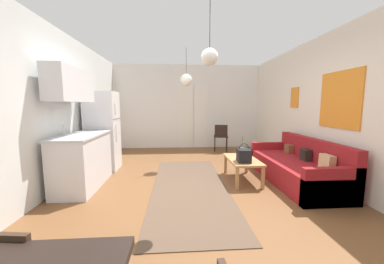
# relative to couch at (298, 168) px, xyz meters

# --- Properties ---
(ground_plane) EXTENTS (5.27, 8.14, 0.10)m
(ground_plane) POSITION_rel_couch_xyz_m (-1.87, -0.37, -0.31)
(ground_plane) COLOR brown
(wall_back) EXTENTS (4.87, 0.13, 2.70)m
(wall_back) POSITION_rel_couch_xyz_m (-1.87, 3.45, 1.08)
(wall_back) COLOR white
(wall_back) RESTS_ON ground_plane
(wall_right) EXTENTS (0.12, 7.74, 2.70)m
(wall_right) POSITION_rel_couch_xyz_m (0.51, -0.37, 1.09)
(wall_right) COLOR silver
(wall_right) RESTS_ON ground_plane
(wall_left) EXTENTS (0.12, 7.74, 2.70)m
(wall_left) POSITION_rel_couch_xyz_m (-4.26, -0.37, 1.09)
(wall_left) COLOR silver
(wall_left) RESTS_ON ground_plane
(area_rug) EXTENTS (1.25, 3.34, 0.01)m
(area_rug) POSITION_rel_couch_xyz_m (-2.01, -0.14, -0.25)
(area_rug) COLOR brown
(area_rug) RESTS_ON ground_plane
(couch) EXTENTS (0.87, 2.12, 0.80)m
(couch) POSITION_rel_couch_xyz_m (0.00, 0.00, 0.00)
(couch) COLOR maroon
(couch) RESTS_ON ground_plane
(coffee_table) EXTENTS (0.52, 0.96, 0.41)m
(coffee_table) POSITION_rel_couch_xyz_m (-1.00, 0.15, 0.10)
(coffee_table) COLOR #B27F4C
(coffee_table) RESTS_ON ground_plane
(bamboo_vase) EXTENTS (0.10, 0.10, 0.41)m
(bamboo_vase) POSITION_rel_couch_xyz_m (-0.97, 0.28, 0.25)
(bamboo_vase) COLOR #47704C
(bamboo_vase) RESTS_ON coffee_table
(handbag) EXTENTS (0.24, 0.28, 0.33)m
(handbag) POSITION_rel_couch_xyz_m (-1.05, -0.07, 0.27)
(handbag) COLOR black
(handbag) RESTS_ON coffee_table
(refrigerator) EXTENTS (0.64, 0.59, 1.70)m
(refrigerator) POSITION_rel_couch_xyz_m (-3.83, 1.06, 0.59)
(refrigerator) COLOR white
(refrigerator) RESTS_ON ground_plane
(kitchen_counter) EXTENTS (0.60, 1.31, 2.02)m
(kitchen_counter) POSITION_rel_couch_xyz_m (-3.87, 0.02, 0.50)
(kitchen_counter) COLOR silver
(kitchen_counter) RESTS_ON ground_plane
(accent_chair) EXTENTS (0.49, 0.47, 0.82)m
(accent_chair) POSITION_rel_couch_xyz_m (-0.89, 2.72, 0.23)
(accent_chair) COLOR black
(accent_chair) RESTS_ON ground_plane
(pendant_lamp_near) EXTENTS (0.21, 0.21, 0.80)m
(pendant_lamp_near) POSITION_rel_couch_xyz_m (-1.82, -1.01, 1.75)
(pendant_lamp_near) COLOR black
(pendant_lamp_far) EXTENTS (0.27, 0.27, 0.85)m
(pendant_lamp_far) POSITION_rel_couch_xyz_m (-2.00, 1.32, 1.73)
(pendant_lamp_far) COLOR black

